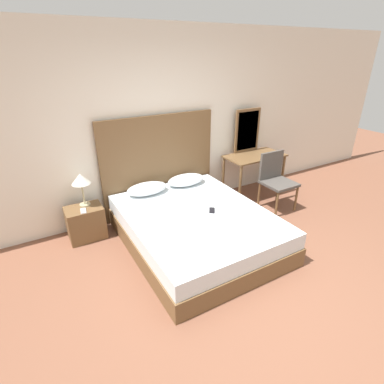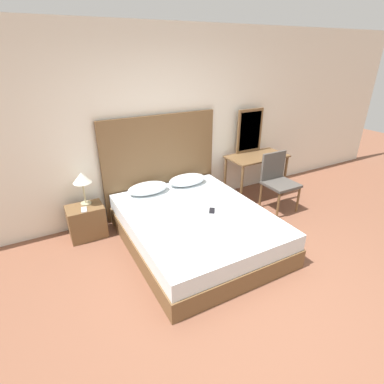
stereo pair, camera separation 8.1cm
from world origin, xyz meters
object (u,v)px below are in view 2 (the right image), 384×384
bed (196,228)px  phone_on_nightstand (84,210)px  chair (277,178)px  phone_on_bed (212,211)px  table_lamp (82,179)px  vanity_desk (257,162)px  nightstand (87,221)px

bed → phone_on_nightstand: 1.49m
chair → bed: bearing=-171.1°
phone_on_bed → phone_on_nightstand: 1.67m
bed → table_lamp: bearing=142.1°
bed → phone_on_nightstand: (-1.25, 0.77, 0.24)m
phone_on_nightstand → bed: bearing=-31.6°
vanity_desk → phone_on_bed: bearing=-149.3°
table_lamp → chair: table_lamp is taller
bed → nightstand: 1.50m
bed → chair: 1.67m
phone_on_bed → phone_on_nightstand: same height
phone_on_nightstand → vanity_desk: (2.88, 0.02, 0.15)m
table_lamp → vanity_desk: size_ratio=0.44×
vanity_desk → chair: chair is taller
bed → nightstand: size_ratio=4.52×
table_lamp → chair: size_ratio=0.50×
phone_on_bed → chair: size_ratio=0.18×
vanity_desk → nightstand: bearing=178.7°
bed → phone_on_nightstand: size_ratio=13.56×
nightstand → vanity_desk: vanity_desk is taller
phone_on_nightstand → phone_on_bed: bearing=-29.6°
table_lamp → chair: 2.91m
table_lamp → phone_on_bed: bearing=-35.2°
table_lamp → nightstand: bearing=-119.3°
bed → vanity_desk: bearing=25.8°
phone_on_bed → vanity_desk: vanity_desk is taller
phone_on_nightstand → table_lamp: bearing=70.3°
phone_on_nightstand → vanity_desk: 2.89m
bed → chair: bearing=8.9°
nightstand → phone_on_nightstand: 0.25m
phone_on_bed → nightstand: (-1.44, 0.92, -0.23)m
vanity_desk → table_lamp: bearing=177.2°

